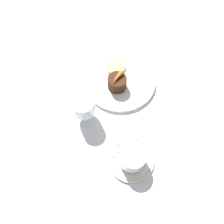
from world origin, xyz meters
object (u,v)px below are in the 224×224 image
coffee_cup (132,157)px  wine_glass (84,108)px  dinner_plate (120,80)px  fork (154,119)px  dessert_cake (117,83)px

coffee_cup → wine_glass: size_ratio=1.03×
dinner_plate → wine_glass: wine_glass is taller
wine_glass → fork: bearing=-137.7°
coffee_cup → fork: (0.04, -0.16, -0.04)m
dinner_plate → dessert_cake: size_ratio=3.96×
coffee_cup → dessert_cake: (0.22, -0.17, -0.01)m
coffee_cup → wine_glass: wine_glass is taller
coffee_cup → fork: size_ratio=0.63×
coffee_cup → dessert_cake: bearing=-37.0°
fork → wine_glass: bearing=42.3°
dinner_plate → dessert_cake: bearing=114.1°
dinner_plate → fork: (-0.19, 0.03, -0.01)m
dinner_plate → dessert_cake: dessert_cake is taller
wine_glass → fork: size_ratio=0.61×
dinner_plate → fork: bearing=170.6°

